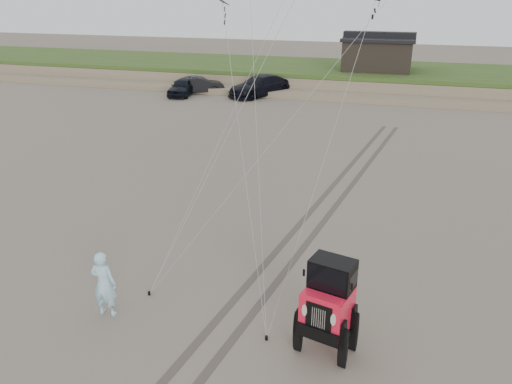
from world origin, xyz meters
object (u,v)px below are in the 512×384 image
at_px(cabin, 378,53).
at_px(truck_b, 199,85).
at_px(jeep, 327,317).
at_px(truck_c, 260,86).
at_px(man, 104,284).
at_px(truck_a, 183,87).

bearing_deg(cabin, truck_b, -155.01).
bearing_deg(cabin, jeep, -87.65).
distance_m(cabin, truck_b, 16.61).
bearing_deg(truck_b, jeep, 178.89).
bearing_deg(truck_c, jeep, -38.33).
bearing_deg(man, cabin, -100.80).
bearing_deg(jeep, truck_c, 122.96).
distance_m(truck_a, jeep, 34.24).
xyz_separation_m(truck_b, truck_c, (5.57, 0.34, 0.15)).
height_order(cabin, jeep, cabin).
distance_m(truck_b, man, 32.70).
bearing_deg(truck_b, man, 168.99).
relative_size(truck_b, man, 2.21).
distance_m(cabin, truck_c, 11.66).
relative_size(truck_b, jeep, 0.80).
xyz_separation_m(cabin, truck_b, (-14.89, -6.94, -2.51)).
bearing_deg(truck_c, truck_a, -133.14).
bearing_deg(truck_b, truck_c, -115.64).
relative_size(cabin, truck_c, 1.06).
bearing_deg(man, jeep, 178.35).
bearing_deg(cabin, truck_c, -144.71).
xyz_separation_m(cabin, jeep, (1.55, -37.78, -2.21)).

